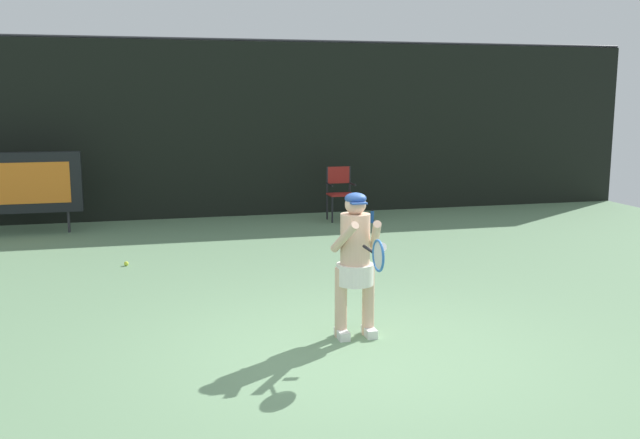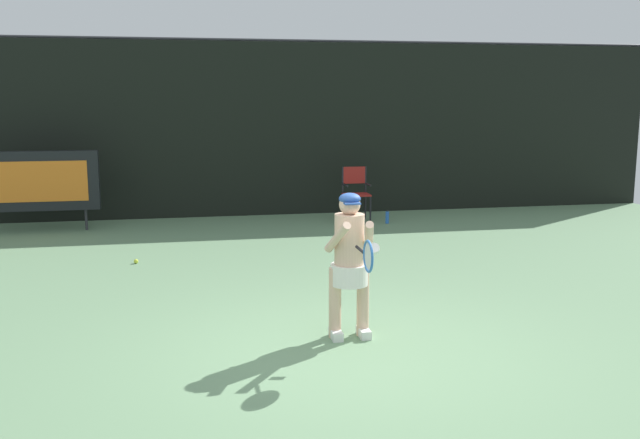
% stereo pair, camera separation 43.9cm
% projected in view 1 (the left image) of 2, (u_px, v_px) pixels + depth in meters
% --- Properties ---
extents(ground, '(18.00, 22.00, 0.03)m').
position_uv_depth(ground, '(358.00, 362.00, 6.87)').
color(ground, '#668B64').
extents(backdrop_screen, '(18.00, 0.12, 3.66)m').
position_uv_depth(backdrop_screen, '(235.00, 130.00, 14.85)').
color(backdrop_screen, black).
rests_on(backdrop_screen, ground).
extents(scoreboard, '(2.20, 0.21, 1.50)m').
position_uv_depth(scoreboard, '(18.00, 183.00, 12.94)').
color(scoreboard, black).
rests_on(scoreboard, ground).
extents(umpire_chair, '(0.52, 0.44, 1.08)m').
position_uv_depth(umpire_chair, '(340.00, 190.00, 14.51)').
color(umpire_chair, black).
rests_on(umpire_chair, ground).
extents(water_bottle, '(0.07, 0.07, 0.27)m').
position_uv_depth(water_bottle, '(372.00, 217.00, 14.27)').
color(water_bottle, blue).
rests_on(water_bottle, ground).
extents(tennis_player, '(0.53, 0.60, 1.53)m').
position_uv_depth(tennis_player, '(355.00, 258.00, 7.43)').
color(tennis_player, white).
rests_on(tennis_player, ground).
extents(tennis_racket, '(0.03, 0.60, 0.31)m').
position_uv_depth(tennis_racket, '(377.00, 255.00, 6.76)').
color(tennis_racket, black).
extents(tennis_ball_loose, '(0.07, 0.07, 0.07)m').
position_uv_depth(tennis_ball_loose, '(126.00, 264.00, 10.69)').
color(tennis_ball_loose, '#CCDB3D').
rests_on(tennis_ball_loose, ground).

